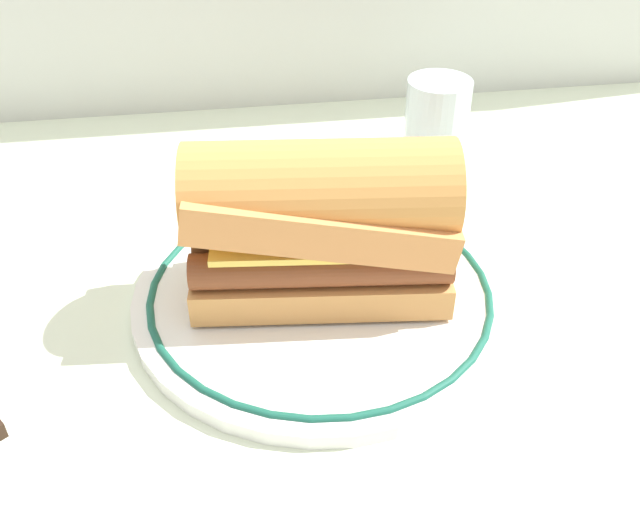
{
  "coord_description": "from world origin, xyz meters",
  "views": [
    {
      "loc": [
        -0.09,
        -0.42,
        0.37
      ],
      "look_at": [
        -0.02,
        0.01,
        0.04
      ],
      "focal_mm": 39.86,
      "sensor_mm": 36.0,
      "label": 1
    }
  ],
  "objects": [
    {
      "name": "sausage_sandwich",
      "position": [
        -0.02,
        0.01,
        0.08
      ],
      "size": [
        0.21,
        0.11,
        0.13
      ],
      "rotation": [
        0.0,
        0.0,
        -0.11
      ],
      "color": "tan",
      "rests_on": "plate"
    },
    {
      "name": "drinking_glass",
      "position": [
        0.12,
        0.19,
        0.05
      ],
      "size": [
        0.06,
        0.06,
        0.1
      ],
      "color": "silver",
      "rests_on": "ground_plane"
    },
    {
      "name": "plate",
      "position": [
        -0.02,
        0.01,
        0.01
      ],
      "size": [
        0.3,
        0.3,
        0.01
      ],
      "color": "white",
      "rests_on": "ground_plane"
    },
    {
      "name": "ground_plane",
      "position": [
        0.0,
        0.0,
        0.0
      ],
      "size": [
        1.5,
        1.5,
        0.0
      ],
      "primitive_type": "plane",
      "color": "silver"
    }
  ]
}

